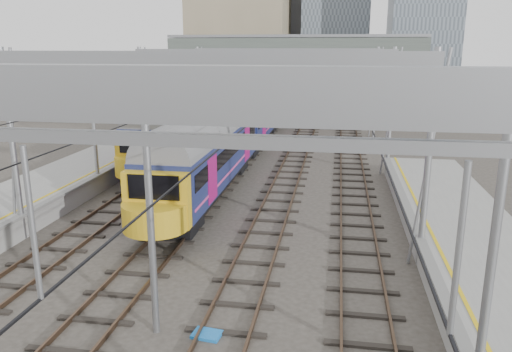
# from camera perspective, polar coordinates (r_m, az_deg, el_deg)

# --- Properties ---
(tracks) EXTENTS (14.40, 80.00, 0.22)m
(tracks) POSITION_cam_1_polar(r_m,az_deg,el_deg) (26.90, -1.64, -2.69)
(tracks) COLOR #4C3828
(tracks) RESTS_ON ground
(overhead_line) EXTENTS (16.80, 80.00, 8.00)m
(overhead_line) POSITION_cam_1_polar(r_m,az_deg,el_deg) (32.10, 0.51, 12.02)
(overhead_line) COLOR gray
(overhead_line) RESTS_ON ground
(retaining_wall) EXTENTS (28.00, 2.75, 9.00)m
(retaining_wall) POSITION_cam_1_polar(r_m,az_deg,el_deg) (62.35, 6.20, 11.13)
(retaining_wall) COLOR black
(retaining_wall) RESTS_ON ground
(overbridge) EXTENTS (28.00, 3.00, 9.25)m
(overbridge) POSITION_cam_1_polar(r_m,az_deg,el_deg) (56.43, 4.46, 13.80)
(overbridge) COLOR gray
(overbridge) RESTS_ON ground
(train_main) EXTENTS (2.79, 64.59, 4.81)m
(train_main) POSITION_cam_1_polar(r_m,az_deg,el_deg) (50.75, 1.45, 8.34)
(train_main) COLOR black
(train_main) RESTS_ON ground
(train_second) EXTENTS (2.81, 65.01, 4.83)m
(train_second) POSITION_cam_1_polar(r_m,az_deg,el_deg) (59.54, -1.29, 9.27)
(train_second) COLOR black
(train_second) RESTS_ON ground
(equip_cover_b) EXTENTS (0.88, 0.67, 0.10)m
(equip_cover_b) POSITION_cam_1_polar(r_m,az_deg,el_deg) (14.98, -5.63, -17.57)
(equip_cover_b) COLOR blue
(equip_cover_b) RESTS_ON ground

